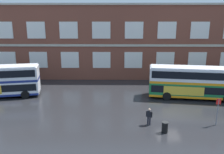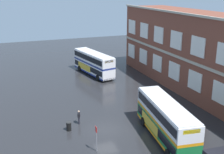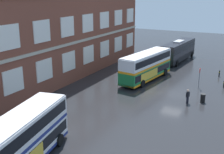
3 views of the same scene
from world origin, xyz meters
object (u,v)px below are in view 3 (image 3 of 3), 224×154
Objects in this scene: waiting_passenger at (188,96)px; station_litter_bin at (203,98)px; touring_coach at (178,51)px; double_decker_middle at (146,66)px; safety_bollard_east at (219,73)px; bus_stand_flag at (199,76)px; double_decker_near at (19,142)px; safety_bollard_west at (224,84)px.

waiting_passenger reaches higher than station_litter_bin.
touring_coach is at bearing 23.01° from station_litter_bin.
double_decker_middle reaches higher than safety_bollard_east.
station_litter_bin is at bearing -163.51° from bus_stand_flag.
bus_stand_flag is at bearing 16.49° from station_litter_bin.
double_decker_middle is 10.92× the size of station_litter_bin.
bus_stand_flag is (6.50, 0.05, 0.70)m from waiting_passenger.
bus_stand_flag is (-0.14, -7.68, -0.51)m from double_decker_middle.
double_decker_near is at bearing 157.35° from waiting_passenger.
double_decker_near is at bearing 162.87° from bus_stand_flag.
touring_coach reaches higher than waiting_passenger.
safety_bollard_east is (13.50, -1.63, -0.44)m from waiting_passenger.
station_litter_bin reaches higher than safety_bollard_west.
waiting_passenger is at bearing -130.71° from double_decker_middle.
bus_stand_flag is (-14.39, -6.79, -0.27)m from touring_coach.
bus_stand_flag is 3.65m from safety_bollard_west.
double_decker_near is at bearing 154.93° from station_litter_bin.
double_decker_middle reaches higher than station_litter_bin.
station_litter_bin is (-19.68, -8.36, -1.39)m from touring_coach.
bus_stand_flag reaches higher than station_litter_bin.
double_decker_middle is 14.28m from touring_coach.
double_decker_middle reaches higher than touring_coach.
bus_stand_flag is at bearing -154.73° from touring_coach.
safety_bollard_west is (-12.73, -9.83, -1.42)m from touring_coach.
double_decker_near is 4.18× the size of bus_stand_flag.
safety_bollard_east is at bearing -131.13° from touring_coach.
touring_coach is 22.01m from waiting_passenger.
waiting_passenger is 0.63× the size of bus_stand_flag.
bus_stand_flag is 7.29m from safety_bollard_east.
double_decker_middle is 10.84m from station_litter_bin.
double_decker_near is 11.88× the size of safety_bollard_east.
touring_coach is 21.42m from station_litter_bin.
waiting_passenger is 1.79× the size of safety_bollard_west.
double_decker_middle is at bearing 126.24° from safety_bollard_east.
safety_bollard_east is at bearing -16.34° from double_decker_near.
double_decker_middle is 4.17× the size of bus_stand_flag.
double_decker_near is 6.64× the size of waiting_passenger.
safety_bollard_west is at bearing -81.92° from double_decker_middle.
safety_bollard_east is at bearing -53.76° from double_decker_middle.
station_litter_bin is at bearing 168.03° from safety_bollard_west.
touring_coach is 7.15× the size of waiting_passenger.
station_litter_bin reaches higher than safety_bollard_east.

